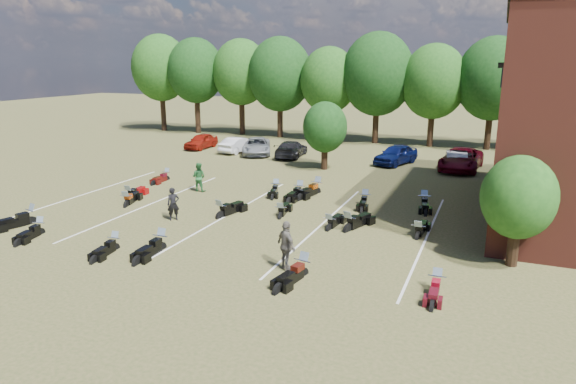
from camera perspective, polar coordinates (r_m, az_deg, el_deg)
The scene contains 35 objects.
ground at distance 23.17m, azimuth -3.38°, elevation -5.21°, with size 160.00×160.00×0.00m, color brown.
car_0 at distance 47.17m, azimuth -9.64°, elevation 5.59°, with size 1.57×3.91×1.33m, color maroon.
car_1 at distance 44.78m, azimuth -5.53°, elevation 5.26°, with size 1.41×4.05×1.33m, color silver.
car_2 at distance 43.73m, azimuth -3.51°, elevation 5.11°, with size 2.29×4.98×1.38m, color gray.
car_3 at distance 42.35m, azimuth 0.36°, elevation 4.81°, with size 1.89×4.65×1.35m, color black.
car_4 at distance 40.26m, azimuth 11.90°, elevation 4.10°, with size 1.78×4.42×1.51m, color #0B154F.
car_5 at distance 39.89m, azimuth 18.15°, elevation 3.48°, with size 1.44×4.12×1.36m, color #A0A09C.
car_6 at distance 39.41m, azimuth 18.68°, elevation 3.46°, with size 2.59×5.62×1.56m, color #540413.
car_7 at distance 39.37m, azimuth 25.85°, elevation 2.71°, with size 2.10×5.16×1.50m, color #323237.
person_black at distance 26.15m, azimuth -12.63°, elevation -1.32°, with size 0.61×0.40×1.66m, color black.
person_green at distance 31.62m, azimuth -9.88°, elevation 1.64°, with size 0.86×0.67×1.77m, color #235F2D.
person_grey at distance 19.51m, azimuth -0.18°, elevation -5.99°, with size 1.14×0.47×1.95m, color #5B554E.
motorcycle_0 at distance 26.32m, azimuth -25.81°, elevation -4.25°, with size 0.66×2.06×1.15m, color black, non-canonical shape.
motorcycle_1 at distance 28.20m, azimuth -26.62°, elevation -3.15°, with size 0.78×2.46×1.37m, color black, non-canonical shape.
motorcycle_2 at distance 22.50m, azimuth -13.92°, elevation -6.25°, with size 0.73×2.30×1.28m, color black, non-canonical shape.
motorcycle_3 at distance 23.02m, azimuth -18.66°, elevation -6.11°, with size 0.63×1.99×1.11m, color black, non-canonical shape.
motorcycle_5 at distance 19.33m, azimuth 1.63°, elevation -9.32°, with size 0.72×2.27×1.27m, color black, non-canonical shape.
motorcycle_6 at distance 18.91m, azimuth 16.11°, elevation -10.48°, with size 0.64×2.00×1.12m, color #430912, non-canonical shape.
motorcycle_7 at distance 30.83m, azimuth -17.22°, elevation -0.83°, with size 0.69×2.17×1.21m, color maroon, non-canonical shape.
motorcycle_8 at distance 29.50m, azimuth -17.48°, elevation -1.53°, with size 0.71×2.24×1.25m, color black, non-canonical shape.
motorcycle_9 at distance 26.39m, azimuth -7.47°, elevation -2.83°, with size 0.76×2.40×1.34m, color black, non-canonical shape.
motorcycle_10 at distance 26.12m, azimuth -0.83°, elevation -2.89°, with size 0.66×2.07×1.15m, color black, non-canonical shape.
motorcycle_11 at distance 24.39m, azimuth 4.60°, elevation -4.21°, with size 0.65×2.04×1.14m, color black, non-canonical shape.
motorcycle_12 at distance 24.31m, azimuth 6.71°, elevation -4.33°, with size 0.79×2.48×1.38m, color black, non-canonical shape.
motorcycle_13 at distance 23.93m, azimuth 14.20°, elevation -4.99°, with size 0.68×2.12×1.18m, color black, non-canonical shape.
motorcycle_14 at distance 35.20m, azimuth -13.33°, elevation 1.29°, with size 0.65×2.04×1.14m, color #440B09, non-canonical shape.
motorcycle_16 at distance 31.01m, azimuth -1.34°, elevation -0.08°, with size 0.66×2.08×1.16m, color black, non-canonical shape.
motorcycle_17 at distance 30.90m, azimuth 3.21°, elevation -0.16°, with size 0.81×2.53×1.41m, color black, non-canonical shape.
motorcycle_18 at distance 30.26m, azimuth 1.27°, elevation -0.45°, with size 0.74×2.32×1.29m, color black, non-canonical shape.
motorcycle_19 at distance 28.80m, azimuth 8.52°, elevation -1.39°, with size 0.68×2.12×1.18m, color black, non-canonical shape.
motorcycle_20 at distance 29.06m, azimuth 14.84°, elevation -1.58°, with size 0.72×2.25×1.25m, color black, non-canonical shape.
tree_line at distance 49.78m, azimuth 10.32°, elevation 12.55°, with size 56.00×6.00×9.79m.
young_tree_near_building at distance 21.27m, azimuth 24.26°, elevation -0.55°, with size 2.80×2.80×4.16m.
young_tree_midfield at distance 37.27m, azimuth 4.13°, elevation 7.20°, with size 3.20×3.20×4.70m.
parking_lines at distance 27.01m, azimuth -6.38°, elevation -2.37°, with size 20.10×14.00×0.01m.
Camera 1 is at (9.51, -19.63, 7.80)m, focal length 32.00 mm.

